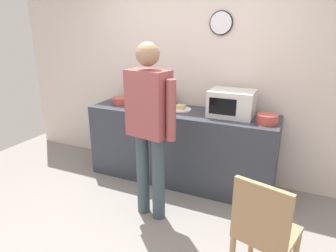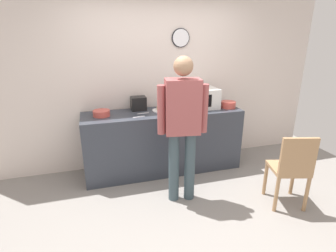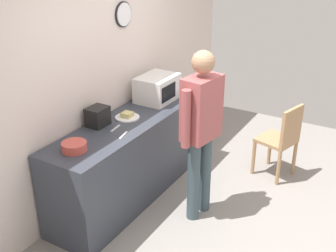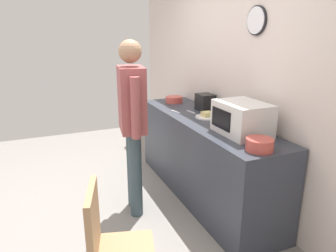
{
  "view_description": "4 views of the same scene",
  "coord_description": "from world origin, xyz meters",
  "px_view_note": "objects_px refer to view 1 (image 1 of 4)",
  "views": [
    {
      "loc": [
        1.29,
        -2.0,
        1.9
      ],
      "look_at": [
        -0.01,
        0.87,
        0.85
      ],
      "focal_mm": 31.49,
      "sensor_mm": 36.0,
      "label": 1
    },
    {
      "loc": [
        -0.98,
        -2.36,
        2.0
      ],
      "look_at": [
        -0.05,
        0.83,
        0.84
      ],
      "focal_mm": 28.19,
      "sensor_mm": 36.0,
      "label": 2
    },
    {
      "loc": [
        -3.37,
        -1.22,
        2.73
      ],
      "look_at": [
        0.04,
        0.79,
        0.92
      ],
      "focal_mm": 44.63,
      "sensor_mm": 36.0,
      "label": 3
    },
    {
      "loc": [
        2.86,
        -0.44,
        1.84
      ],
      "look_at": [
        0.04,
        0.76,
        0.91
      ],
      "focal_mm": 32.97,
      "sensor_mm": 36.0,
      "label": 4
    }
  ],
  "objects_px": {
    "salad_bowl": "(267,119)",
    "toaster": "(163,97)",
    "cereal_bowl": "(121,100)",
    "microwave": "(232,103)",
    "fork_utensil": "(145,111)",
    "spoon_utensil": "(158,108)",
    "wooden_chair": "(264,231)",
    "sandwich_plate": "(181,108)",
    "person_standing": "(149,121)"
  },
  "relations": [
    {
      "from": "salad_bowl",
      "to": "toaster",
      "type": "relative_size",
      "value": 1.01
    },
    {
      "from": "cereal_bowl",
      "to": "wooden_chair",
      "type": "distance_m",
      "value": 2.52
    },
    {
      "from": "fork_utensil",
      "to": "spoon_utensil",
      "type": "relative_size",
      "value": 1.0
    },
    {
      "from": "spoon_utensil",
      "to": "wooden_chair",
      "type": "height_order",
      "value": "spoon_utensil"
    },
    {
      "from": "spoon_utensil",
      "to": "wooden_chair",
      "type": "distance_m",
      "value": 2.04
    },
    {
      "from": "sandwich_plate",
      "to": "cereal_bowl",
      "type": "distance_m",
      "value": 0.86
    },
    {
      "from": "cereal_bowl",
      "to": "toaster",
      "type": "xyz_separation_m",
      "value": [
        0.55,
        0.17,
        0.06
      ]
    },
    {
      "from": "sandwich_plate",
      "to": "salad_bowl",
      "type": "distance_m",
      "value": 1.04
    },
    {
      "from": "person_standing",
      "to": "cereal_bowl",
      "type": "bearing_deg",
      "value": 136.11
    },
    {
      "from": "sandwich_plate",
      "to": "fork_utensil",
      "type": "xyz_separation_m",
      "value": [
        -0.38,
        -0.22,
        -0.02
      ]
    },
    {
      "from": "salad_bowl",
      "to": "wooden_chair",
      "type": "height_order",
      "value": "salad_bowl"
    },
    {
      "from": "fork_utensil",
      "to": "spoon_utensil",
      "type": "bearing_deg",
      "value": 61.13
    },
    {
      "from": "person_standing",
      "to": "fork_utensil",
      "type": "bearing_deg",
      "value": 121.68
    },
    {
      "from": "salad_bowl",
      "to": "fork_utensil",
      "type": "distance_m",
      "value": 1.42
    },
    {
      "from": "salad_bowl",
      "to": "toaster",
      "type": "bearing_deg",
      "value": 168.92
    },
    {
      "from": "salad_bowl",
      "to": "cereal_bowl",
      "type": "xyz_separation_m",
      "value": [
        -1.89,
        0.1,
        -0.01
      ]
    },
    {
      "from": "microwave",
      "to": "salad_bowl",
      "type": "height_order",
      "value": "microwave"
    },
    {
      "from": "sandwich_plate",
      "to": "wooden_chair",
      "type": "bearing_deg",
      "value": -48.82
    },
    {
      "from": "microwave",
      "to": "person_standing",
      "type": "relative_size",
      "value": 0.28
    },
    {
      "from": "salad_bowl",
      "to": "cereal_bowl",
      "type": "distance_m",
      "value": 1.9
    },
    {
      "from": "fork_utensil",
      "to": "spoon_utensil",
      "type": "xyz_separation_m",
      "value": [
        0.09,
        0.16,
        0.0
      ]
    },
    {
      "from": "person_standing",
      "to": "microwave",
      "type": "bearing_deg",
      "value": 55.7
    },
    {
      "from": "fork_utensil",
      "to": "cereal_bowl",
      "type": "bearing_deg",
      "value": 157.59
    },
    {
      "from": "sandwich_plate",
      "to": "person_standing",
      "type": "relative_size",
      "value": 0.15
    },
    {
      "from": "microwave",
      "to": "person_standing",
      "type": "distance_m",
      "value": 1.06
    },
    {
      "from": "fork_utensil",
      "to": "wooden_chair",
      "type": "bearing_deg",
      "value": -36.28
    },
    {
      "from": "salad_bowl",
      "to": "spoon_utensil",
      "type": "height_order",
      "value": "salad_bowl"
    },
    {
      "from": "sandwich_plate",
      "to": "salad_bowl",
      "type": "bearing_deg",
      "value": -6.38
    },
    {
      "from": "spoon_utensil",
      "to": "wooden_chair",
      "type": "relative_size",
      "value": 0.18
    },
    {
      "from": "wooden_chair",
      "to": "salad_bowl",
      "type": "bearing_deg",
      "value": 97.78
    },
    {
      "from": "microwave",
      "to": "person_standing",
      "type": "height_order",
      "value": "person_standing"
    },
    {
      "from": "toaster",
      "to": "wooden_chair",
      "type": "distance_m",
      "value": 2.22
    },
    {
      "from": "spoon_utensil",
      "to": "salad_bowl",
      "type": "bearing_deg",
      "value": -2.63
    },
    {
      "from": "sandwich_plate",
      "to": "salad_bowl",
      "type": "height_order",
      "value": "salad_bowl"
    },
    {
      "from": "cereal_bowl",
      "to": "microwave",
      "type": "bearing_deg",
      "value": 0.97
    },
    {
      "from": "toaster",
      "to": "fork_utensil",
      "type": "distance_m",
      "value": 0.39
    },
    {
      "from": "cereal_bowl",
      "to": "spoon_utensil",
      "type": "height_order",
      "value": "cereal_bowl"
    },
    {
      "from": "spoon_utensil",
      "to": "microwave",
      "type": "bearing_deg",
      "value": 3.76
    },
    {
      "from": "microwave",
      "to": "wooden_chair",
      "type": "distance_m",
      "value": 1.61
    },
    {
      "from": "salad_bowl",
      "to": "wooden_chair",
      "type": "xyz_separation_m",
      "value": [
        0.17,
        -1.27,
        -0.46
      ]
    },
    {
      "from": "cereal_bowl",
      "to": "spoon_utensil",
      "type": "relative_size",
      "value": 1.37
    },
    {
      "from": "microwave",
      "to": "spoon_utensil",
      "type": "bearing_deg",
      "value": -176.24
    },
    {
      "from": "salad_bowl",
      "to": "cereal_bowl",
      "type": "relative_size",
      "value": 0.96
    },
    {
      "from": "sandwich_plate",
      "to": "spoon_utensil",
      "type": "height_order",
      "value": "sandwich_plate"
    },
    {
      "from": "toaster",
      "to": "spoon_utensil",
      "type": "height_order",
      "value": "toaster"
    },
    {
      "from": "microwave",
      "to": "sandwich_plate",
      "type": "relative_size",
      "value": 1.89
    },
    {
      "from": "salad_bowl",
      "to": "toaster",
      "type": "xyz_separation_m",
      "value": [
        -1.35,
        0.26,
        0.05
      ]
    },
    {
      "from": "cereal_bowl",
      "to": "toaster",
      "type": "bearing_deg",
      "value": 17.08
    },
    {
      "from": "cereal_bowl",
      "to": "fork_utensil",
      "type": "relative_size",
      "value": 1.37
    },
    {
      "from": "microwave",
      "to": "toaster",
      "type": "xyz_separation_m",
      "value": [
        -0.94,
        0.14,
        -0.05
      ]
    }
  ]
}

